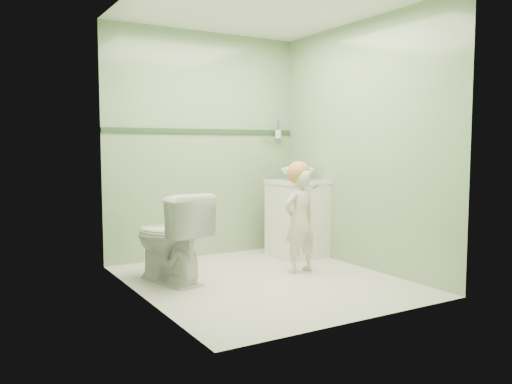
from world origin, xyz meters
TOP-DOWN VIEW (x-y plane):
  - ground at (0.00, 0.00)m, footprint 2.50×2.50m
  - room_shell at (0.00, 0.00)m, footprint 2.50×2.54m
  - trim_stripe at (0.00, 1.24)m, footprint 2.20×0.02m
  - vanity at (0.84, 0.70)m, footprint 0.52×0.50m
  - counter at (0.84, 0.70)m, footprint 0.54×0.52m
  - basin at (0.84, 0.70)m, footprint 0.37×0.37m
  - faucet at (0.84, 0.89)m, footprint 0.03×0.13m
  - cup_holder at (0.89, 1.18)m, footprint 0.26×0.07m
  - toilet at (-0.74, 0.38)m, footprint 0.62×0.86m
  - toddler at (0.45, 0.10)m, footprint 0.38×0.27m
  - hair_cap at (0.45, 0.13)m, footprint 0.22×0.22m
  - teal_toothbrush at (0.54, -0.01)m, footprint 0.11×0.14m

SIDE VIEW (x-z plane):
  - ground at x=0.00m, z-range 0.00..0.00m
  - toilet at x=-0.74m, z-range 0.00..0.79m
  - vanity at x=0.84m, z-range 0.00..0.80m
  - toddler at x=0.45m, z-range 0.00..0.98m
  - counter at x=0.84m, z-range 0.79..0.83m
  - teal_toothbrush at x=0.54m, z-range 0.78..0.86m
  - basin at x=0.84m, z-range 0.83..0.96m
  - hair_cap at x=0.45m, z-range 0.84..1.05m
  - faucet at x=0.84m, z-range 0.88..1.06m
  - room_shell at x=0.00m, z-range 0.00..2.40m
  - cup_holder at x=0.89m, z-range 1.23..1.44m
  - trim_stripe at x=0.00m, z-range 1.33..1.38m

